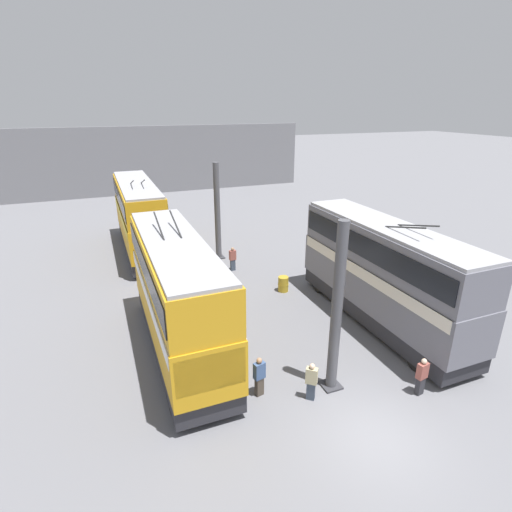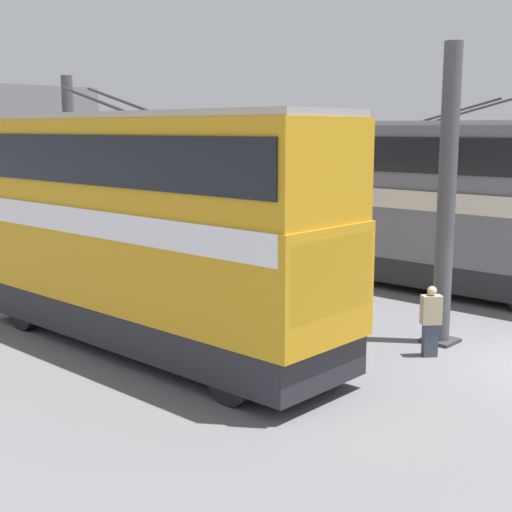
{
  "view_description": "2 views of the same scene",
  "coord_description": "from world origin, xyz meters",
  "px_view_note": "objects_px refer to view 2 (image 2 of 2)",
  "views": [
    {
      "loc": [
        -7.87,
        7.38,
        10.23
      ],
      "look_at": [
        12.88,
        -0.94,
        1.67
      ],
      "focal_mm": 28.0,
      "sensor_mm": 36.0,
      "label": 1
    },
    {
      "loc": [
        -4.79,
        14.39,
        4.83
      ],
      "look_at": [
        8.15,
        0.38,
        1.4
      ],
      "focal_mm": 50.0,
      "sensor_mm": 36.0,
      "label": 2
    }
  ],
  "objects_px": {
    "bus_left_far": "(420,194)",
    "oil_drum": "(239,265)",
    "person_by_right_row": "(350,325)",
    "person_aisle_foreground": "(431,320)",
    "bus_right_mid": "(145,218)",
    "person_aisle_midway": "(120,246)"
  },
  "relations": [
    {
      "from": "oil_drum",
      "to": "person_by_right_row",
      "type": "bearing_deg",
      "value": 148.8
    },
    {
      "from": "bus_left_far",
      "to": "oil_drum",
      "type": "relative_size",
      "value": 12.2
    },
    {
      "from": "person_by_right_row",
      "to": "person_aisle_midway",
      "type": "xyz_separation_m",
      "value": [
        11.71,
        -2.93,
        -0.02
      ]
    },
    {
      "from": "bus_right_mid",
      "to": "bus_left_far",
      "type": "bearing_deg",
      "value": -96.42
    },
    {
      "from": "bus_left_far",
      "to": "oil_drum",
      "type": "xyz_separation_m",
      "value": [
        4.85,
        2.93,
        -2.41
      ]
    },
    {
      "from": "person_by_right_row",
      "to": "person_aisle_foreground",
      "type": "relative_size",
      "value": 1.05
    },
    {
      "from": "bus_left_far",
      "to": "bus_right_mid",
      "type": "height_order",
      "value": "bus_right_mid"
    },
    {
      "from": "person_aisle_midway",
      "to": "person_aisle_foreground",
      "type": "bearing_deg",
      "value": -11.89
    },
    {
      "from": "person_aisle_midway",
      "to": "bus_right_mid",
      "type": "bearing_deg",
      "value": -38.99
    },
    {
      "from": "bus_left_far",
      "to": "oil_drum",
      "type": "bearing_deg",
      "value": 31.12
    },
    {
      "from": "person_aisle_midway",
      "to": "oil_drum",
      "type": "distance_m",
      "value": 4.4
    },
    {
      "from": "person_aisle_midway",
      "to": "oil_drum",
      "type": "xyz_separation_m",
      "value": [
        -4.03,
        -1.72,
        -0.39
      ]
    },
    {
      "from": "bus_right_mid",
      "to": "person_by_right_row",
      "type": "height_order",
      "value": "bus_right_mid"
    },
    {
      "from": "person_by_right_row",
      "to": "oil_drum",
      "type": "distance_m",
      "value": 8.99
    },
    {
      "from": "bus_right_mid",
      "to": "oil_drum",
      "type": "relative_size",
      "value": 11.32
    },
    {
      "from": "person_aisle_foreground",
      "to": "person_aisle_midway",
      "type": "relative_size",
      "value": 0.97
    },
    {
      "from": "bus_left_far",
      "to": "person_aisle_midway",
      "type": "distance_m",
      "value": 10.23
    },
    {
      "from": "bus_right_mid",
      "to": "oil_drum",
      "type": "bearing_deg",
      "value": -60.82
    },
    {
      "from": "bus_left_far",
      "to": "person_by_right_row",
      "type": "bearing_deg",
      "value": 110.48
    },
    {
      "from": "person_aisle_foreground",
      "to": "bus_left_far",
      "type": "bearing_deg",
      "value": -16.96
    },
    {
      "from": "person_aisle_foreground",
      "to": "person_aisle_midway",
      "type": "height_order",
      "value": "person_aisle_midway"
    },
    {
      "from": "person_aisle_foreground",
      "to": "oil_drum",
      "type": "bearing_deg",
      "value": 21.54
    }
  ]
}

